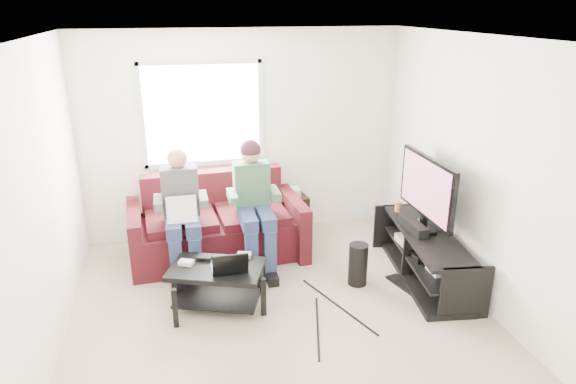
% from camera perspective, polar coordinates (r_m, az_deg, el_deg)
% --- Properties ---
extents(floor, '(4.50, 4.50, 0.00)m').
position_cam_1_polar(floor, '(5.01, -0.42, -14.62)').
color(floor, '#BCAA92').
rests_on(floor, ground).
extents(ceiling, '(4.50, 4.50, 0.00)m').
position_cam_1_polar(ceiling, '(4.12, -0.52, 16.59)').
color(ceiling, white).
rests_on(ceiling, wall_back).
extents(wall_back, '(4.50, 0.00, 4.50)m').
position_cam_1_polar(wall_back, '(6.52, -4.93, 6.26)').
color(wall_back, white).
rests_on(wall_back, floor).
extents(wall_front, '(4.50, 0.00, 4.50)m').
position_cam_1_polar(wall_front, '(2.52, 11.68, -18.44)').
color(wall_front, white).
rests_on(wall_front, floor).
extents(wall_left, '(0.00, 4.50, 4.50)m').
position_cam_1_polar(wall_left, '(4.44, -26.56, -2.62)').
color(wall_left, white).
rests_on(wall_left, floor).
extents(wall_right, '(0.00, 4.50, 4.50)m').
position_cam_1_polar(wall_right, '(5.20, 21.56, 1.28)').
color(wall_right, white).
rests_on(wall_right, floor).
extents(window, '(1.48, 0.04, 1.28)m').
position_cam_1_polar(window, '(6.38, -9.47, 8.53)').
color(window, white).
rests_on(window, wall_back).
extents(sofa, '(2.07, 1.06, 0.95)m').
position_cam_1_polar(sofa, '(6.21, -7.92, -3.92)').
color(sofa, '#49121B').
rests_on(sofa, floor).
extents(person_left, '(0.40, 0.71, 1.40)m').
position_cam_1_polar(person_left, '(5.67, -11.75, -1.78)').
color(person_left, navy).
rests_on(person_left, sofa).
extents(person_right, '(0.40, 0.71, 1.44)m').
position_cam_1_polar(person_right, '(5.74, -3.81, -0.49)').
color(person_right, navy).
rests_on(person_right, sofa).
extents(laptop_silver, '(0.34, 0.26, 0.24)m').
position_cam_1_polar(laptop_silver, '(5.53, -11.68, -2.45)').
color(laptop_silver, silver).
rests_on(laptop_silver, person_left).
extents(coffee_table, '(1.03, 0.83, 0.45)m').
position_cam_1_polar(coffee_table, '(5.15, -7.93, -9.41)').
color(coffee_table, black).
rests_on(coffee_table, floor).
extents(laptop_black, '(0.40, 0.35, 0.24)m').
position_cam_1_polar(laptop_black, '(4.98, -6.58, -7.34)').
color(laptop_black, black).
rests_on(laptop_black, coffee_table).
extents(controller_a, '(0.16, 0.14, 0.04)m').
position_cam_1_polar(controller_a, '(5.18, -11.25, -7.70)').
color(controller_a, silver).
rests_on(controller_a, coffee_table).
extents(controller_b, '(0.16, 0.12, 0.04)m').
position_cam_1_polar(controller_b, '(5.24, -9.30, -7.24)').
color(controller_b, black).
rests_on(controller_b, coffee_table).
extents(controller_c, '(0.16, 0.12, 0.04)m').
position_cam_1_polar(controller_c, '(5.25, -4.89, -6.99)').
color(controller_c, gray).
rests_on(controller_c, coffee_table).
extents(tv_stand, '(0.72, 1.73, 0.55)m').
position_cam_1_polar(tv_stand, '(5.85, 14.94, -7.08)').
color(tv_stand, black).
rests_on(tv_stand, floor).
extents(tv, '(0.12, 1.10, 0.81)m').
position_cam_1_polar(tv, '(5.63, 15.15, 0.32)').
color(tv, black).
rests_on(tv, tv_stand).
extents(soundbar, '(0.12, 0.50, 0.10)m').
position_cam_1_polar(soundbar, '(5.73, 13.74, -3.63)').
color(soundbar, black).
rests_on(soundbar, tv_stand).
extents(drink_cup, '(0.08, 0.08, 0.12)m').
position_cam_1_polar(drink_cup, '(6.19, 12.16, -1.57)').
color(drink_cup, '#9A6E42').
rests_on(drink_cup, tv_stand).
extents(console_white, '(0.30, 0.22, 0.06)m').
position_cam_1_polar(console_white, '(5.51, 16.94, -8.19)').
color(console_white, silver).
rests_on(console_white, tv_stand).
extents(console_grey, '(0.34, 0.26, 0.08)m').
position_cam_1_polar(console_grey, '(6.05, 13.71, -5.13)').
color(console_grey, gray).
rests_on(console_grey, tv_stand).
extents(console_black, '(0.38, 0.30, 0.07)m').
position_cam_1_polar(console_black, '(5.78, 15.24, -6.59)').
color(console_black, black).
rests_on(console_black, tv_stand).
extents(subwoofer, '(0.20, 0.20, 0.47)m').
position_cam_1_polar(subwoofer, '(5.60, 7.78, -7.97)').
color(subwoofer, black).
rests_on(subwoofer, floor).
extents(keyboard_floor, '(0.26, 0.47, 0.02)m').
position_cam_1_polar(keyboard_floor, '(5.76, 12.76, -10.01)').
color(keyboard_floor, black).
rests_on(keyboard_floor, floor).
extents(end_table, '(0.38, 0.38, 0.66)m').
position_cam_1_polar(end_table, '(6.64, 0.31, -2.54)').
color(end_table, black).
rests_on(end_table, floor).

